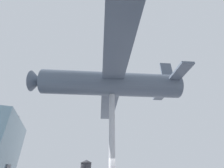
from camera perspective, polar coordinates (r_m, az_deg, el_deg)
The scene contains 2 objects.
support_pylon_central at distance 11.89m, azimuth 0.00°, elevation -20.60°, with size 0.46×0.46×7.48m.
suspended_airplane at distance 13.51m, azimuth -0.74°, elevation 0.08°, with size 20.88×13.77×3.69m.
Camera 1 is at (-11.01, 4.09, 1.88)m, focal length 24.00 mm.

